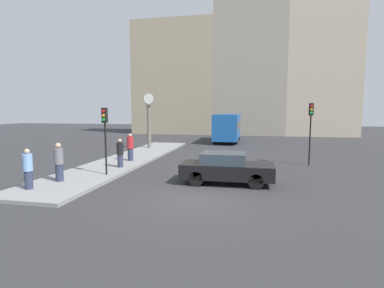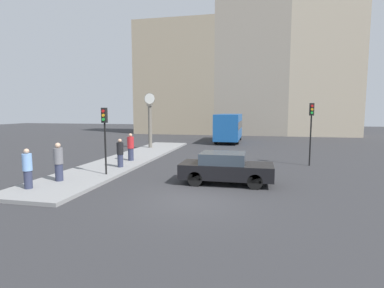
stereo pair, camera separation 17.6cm
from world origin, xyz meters
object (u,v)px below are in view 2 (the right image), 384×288
Objects in this scene: traffic_light_far at (311,121)px; sedan_car at (226,168)px; pedestrian_blue_stripe at (28,169)px; street_clock at (150,121)px; bus_distant at (229,126)px; traffic_light_near at (105,127)px; pedestrian_black_jacket at (120,153)px; pedestrian_red_top at (131,147)px; pedestrian_grey_jacket at (59,162)px.

sedan_car is at bearing -129.27° from traffic_light_far.
street_clock is at bearing 89.47° from pedestrian_blue_stripe.
traffic_light_near is (-4.57, -18.96, 0.90)m from bus_distant.
pedestrian_blue_stripe is at bearing -106.01° from bus_distant.
bus_distant is 1.95× the size of traffic_light_far.
bus_distant is 14.71m from traffic_light_far.
sedan_car is at bearing -0.11° from traffic_light_near.
sedan_car is at bearing -17.74° from pedestrian_black_jacket.
pedestrian_blue_stripe is 1.03× the size of pedestrian_black_jacket.
pedestrian_red_top is (-6.68, 4.31, 0.29)m from sedan_car.
bus_distant is 4.22× the size of pedestrian_grey_jacket.
pedestrian_black_jacket reaches higher than sedan_car.
pedestrian_black_jacket is at bearing 71.40° from pedestrian_grey_jacket.
bus_distant reaches higher than pedestrian_red_top.
traffic_light_far reaches higher than sedan_car.
traffic_light_near reaches higher than pedestrian_black_jacket.
pedestrian_blue_stripe reaches higher than pedestrian_black_jacket.
bus_distant is 1.57× the size of street_clock.
traffic_light_far is 2.17× the size of pedestrian_red_top.
pedestrian_blue_stripe is at bearing -118.90° from traffic_light_near.
traffic_light_far is at bearing -64.71° from bus_distant.
traffic_light_far reaches higher than pedestrian_red_top.
street_clock is 2.69× the size of pedestrian_red_top.
pedestrian_blue_stripe is (-12.65, -8.99, -1.78)m from traffic_light_far.
street_clock is (-12.52, 5.49, -0.24)m from traffic_light_far.
pedestrian_grey_jacket is at bearing -88.94° from street_clock.
traffic_light_far is (6.27, -13.26, 1.06)m from bus_distant.
pedestrian_red_top is at bearing 81.31° from pedestrian_grey_jacket.
traffic_light_near is 0.71× the size of street_clock.
pedestrian_black_jacket is at bearing 162.26° from sedan_car.
traffic_light_far is 0.81× the size of street_clock.
pedestrian_grey_jacket reaches higher than sedan_car.
street_clock is at bearing 125.02° from sedan_car.
traffic_light_far is at bearing -23.67° from street_clock.
sedan_car is at bearing -85.19° from bus_distant.
pedestrian_red_top reaches higher than pedestrian_blue_stripe.
bus_distant reaches higher than pedestrian_blue_stripe.
traffic_light_near is at bearing -103.55° from bus_distant.
traffic_light_near is 12.25m from traffic_light_far.
pedestrian_blue_stripe is (-0.13, -14.48, -1.54)m from street_clock.
traffic_light_near reaches higher than pedestrian_grey_jacket.
sedan_car is 2.53× the size of pedestrian_blue_stripe.
pedestrian_grey_jacket is at bearing -129.11° from traffic_light_near.
pedestrian_blue_stripe is at bearing -144.60° from traffic_light_far.
street_clock reaches higher than traffic_light_near.
traffic_light_far is 2.29× the size of pedestrian_blue_stripe.
traffic_light_near reaches higher than bus_distant.
pedestrian_red_top is at bearing -80.38° from street_clock.
pedestrian_black_jacket is (1.28, 3.79, -0.07)m from pedestrian_grey_jacket.
pedestrian_grey_jacket is 1.06× the size of pedestrian_blue_stripe.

